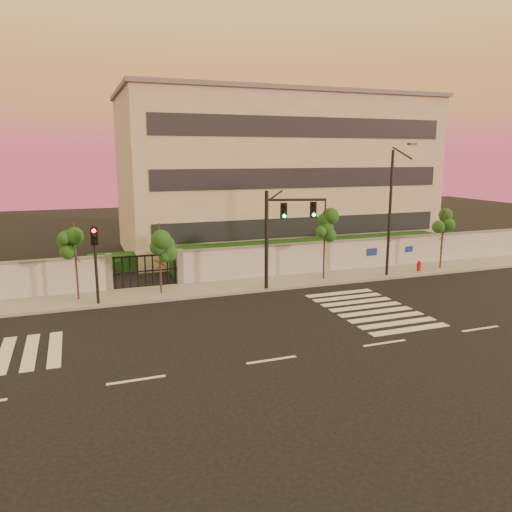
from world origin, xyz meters
The scene contains 14 objects.
ground centered at (0.00, 0.00, 0.00)m, with size 120.00×120.00×0.00m, color black.
sidewalk centered at (0.00, 10.50, 0.07)m, with size 60.00×3.00×0.15m, color gray.
perimeter_wall centered at (0.10, 12.00, 1.07)m, with size 60.00×0.36×2.20m.
hedge_row centered at (1.17, 14.74, 0.82)m, with size 41.00×4.25×1.80m.
institutional_building centered at (9.00, 21.99, 6.16)m, with size 24.40×12.40×12.25m.
road_markings centered at (-1.58, 3.76, 0.01)m, with size 57.00×7.62×0.02m.
street_tree_c centered at (-6.68, 10.58, 3.10)m, with size 1.32×1.05×4.21m.
street_tree_d centered at (-2.39, 10.29, 2.95)m, with size 1.32×1.05×4.01m.
street_tree_e centered at (7.48, 10.08, 3.71)m, with size 1.39×1.10×5.05m.
street_tree_f centered at (16.29, 10.12, 2.97)m, with size 1.38×1.10×4.04m.
traffic_signal_main centered at (4.09, 9.20, 3.59)m, with size 3.53×1.16×5.67m.
traffic_signal_secondary centered at (-5.76, 9.38, 2.66)m, with size 0.33×0.33×4.20m.
streetlight_east centered at (11.66, 9.39, 4.47)m, with size 0.49×1.99×8.28m.
fire_hydrant centered at (14.32, 9.83, 0.41)m, with size 0.32×0.31×0.83m.
Camera 1 is at (-6.61, -16.35, 7.57)m, focal length 35.00 mm.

